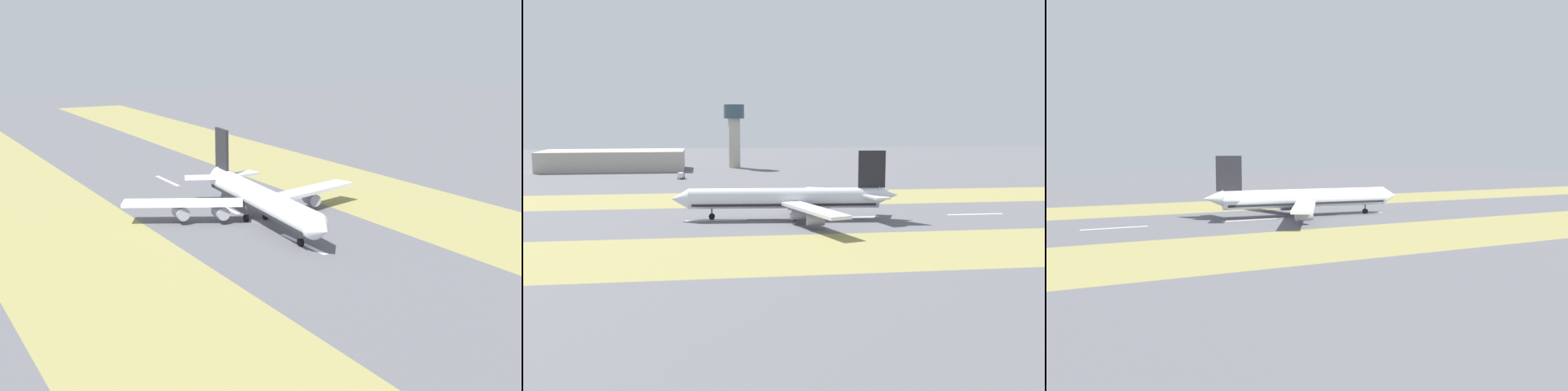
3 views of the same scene
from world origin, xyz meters
TOP-DOWN VIEW (x-y plane):
  - ground_plane at (0.00, 0.00)m, footprint 800.00×800.00m
  - grass_median_west at (-45.00, 0.00)m, footprint 40.00×600.00m
  - grass_median_east at (45.00, 0.00)m, footprint 40.00×600.00m
  - centreline_dash_near at (0.00, -58.50)m, footprint 1.20×18.00m
  - centreline_dash_mid at (0.00, -18.50)m, footprint 1.20×18.00m
  - centreline_dash_far at (0.00, 21.50)m, footprint 1.20×18.00m
  - airplane_main_jet at (-0.58, -0.40)m, footprint 63.89×67.22m
  - terminal_building at (174.97, 73.90)m, footprint 36.00×78.24m
  - control_tower at (182.11, 5.61)m, footprint 12.00×12.00m
  - service_truck at (121.27, 35.03)m, footprint 6.28×3.36m

SIDE VIEW (x-z plane):
  - ground_plane at x=0.00m, z-range 0.00..0.00m
  - grass_median_west at x=-45.00m, z-range 0.00..0.01m
  - grass_median_east at x=45.00m, z-range 0.00..0.01m
  - centreline_dash_near at x=0.00m, z-range 0.00..0.01m
  - centreline_dash_mid at x=0.00m, z-range 0.00..0.01m
  - centreline_dash_far at x=0.00m, z-range 0.00..0.01m
  - service_truck at x=121.27m, z-range 0.12..3.22m
  - terminal_building at x=174.97m, z-range 0.00..11.03m
  - airplane_main_jet at x=-0.58m, z-range -4.08..16.12m
  - control_tower at x=182.11m, z-range 4.30..41.15m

